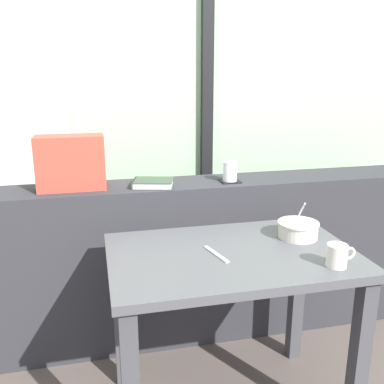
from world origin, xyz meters
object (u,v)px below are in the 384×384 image
at_px(breakfast_table, 231,283).
at_px(soup_bowl, 298,230).
at_px(closed_book, 153,183).
at_px(juice_glass, 230,172).
at_px(fork_utensil, 216,254).
at_px(coaster_square, 230,181).
at_px(ceramic_mug, 337,255).
at_px(throw_pillow, 71,163).

height_order(breakfast_table, soup_bowl, soup_bowl).
height_order(closed_book, soup_bowl, closed_book).
relative_size(juice_glass, fork_utensil, 0.59).
relative_size(coaster_square, ceramic_mug, 0.88).
bearing_deg(breakfast_table, coaster_square, 73.28).
bearing_deg(juice_glass, breakfast_table, -106.72).
height_order(juice_glass, ceramic_mug, juice_glass).
distance_m(throw_pillow, soup_bowl, 1.10).
bearing_deg(fork_utensil, ceramic_mug, -40.58).
xyz_separation_m(closed_book, soup_bowl, (0.56, -0.47, -0.12)).
height_order(coaster_square, soup_bowl, soup_bowl).
relative_size(breakfast_table, soup_bowl, 5.54).
bearing_deg(throw_pillow, coaster_square, -2.67).
xyz_separation_m(juice_glass, fork_utensil, (-0.24, -0.57, -0.19)).
xyz_separation_m(soup_bowl, fork_utensil, (-0.39, -0.10, -0.03)).
distance_m(soup_bowl, ceramic_mug, 0.29).
height_order(juice_glass, closed_book, juice_glass).
height_order(closed_book, throw_pillow, throw_pillow).
bearing_deg(coaster_square, closed_book, -179.55).
relative_size(juice_glass, closed_book, 0.44).
distance_m(throw_pillow, fork_utensil, 0.86).
xyz_separation_m(closed_book, fork_utensil, (0.17, -0.56, -0.15)).
height_order(fork_utensil, ceramic_mug, ceramic_mug).
bearing_deg(ceramic_mug, fork_utensil, 153.86).
bearing_deg(ceramic_mug, soup_bowl, 91.94).
height_order(breakfast_table, juice_glass, juice_glass).
bearing_deg(soup_bowl, breakfast_table, -165.58).
height_order(breakfast_table, coaster_square, coaster_square).
xyz_separation_m(breakfast_table, ceramic_mug, (0.33, -0.21, 0.18)).
relative_size(throw_pillow, fork_utensil, 1.88).
bearing_deg(coaster_square, fork_utensil, -112.55).
relative_size(closed_book, soup_bowl, 1.27).
bearing_deg(ceramic_mug, closed_book, 126.80).
distance_m(coaster_square, fork_utensil, 0.63).
distance_m(breakfast_table, coaster_square, 0.64).
bearing_deg(fork_utensil, throw_pillow, 117.96).
bearing_deg(coaster_square, soup_bowl, -71.38).
bearing_deg(closed_book, soup_bowl, -39.84).
bearing_deg(closed_book, juice_glass, 0.45).
bearing_deg(breakfast_table, fork_utensil, -169.35).
xyz_separation_m(coaster_square, throw_pillow, (-0.79, 0.04, 0.13)).
relative_size(breakfast_table, coaster_square, 9.75).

